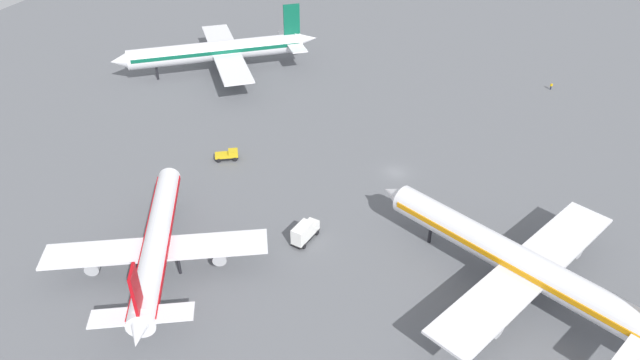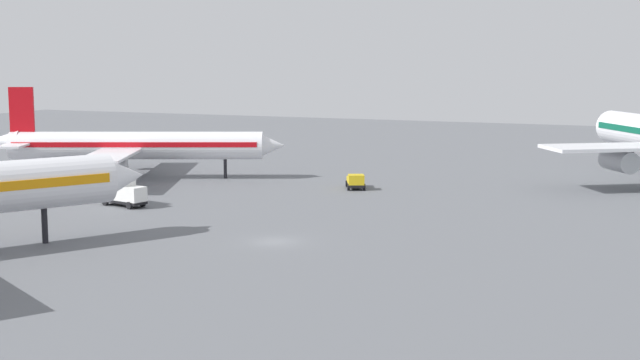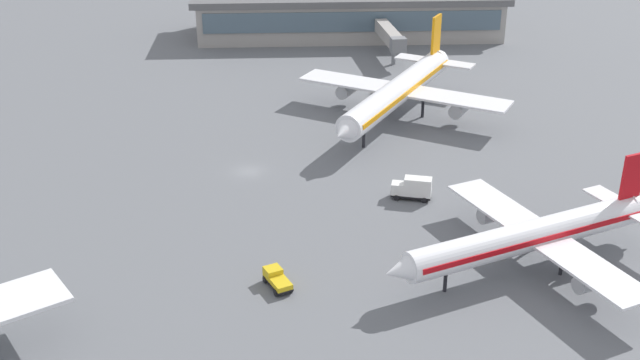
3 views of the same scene
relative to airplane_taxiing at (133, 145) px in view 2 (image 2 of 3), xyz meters
name	(u,v)px [view 2 (image 2 of 3)]	position (x,y,z in m)	size (l,w,h in m)	color
ground	(275,241)	(34.85, -29.50, -4.43)	(288.00, 288.00, 0.00)	slate
airplane_taxiing	(133,145)	(0.00, 0.00, 0.00)	(38.13, 31.52, 12.19)	white
catering_truck	(122,191)	(11.31, -18.94, -2.74)	(5.90, 3.32, 3.30)	black
pushback_tractor	(355,181)	(30.58, 2.65, -3.46)	(3.62, 4.79, 1.90)	black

